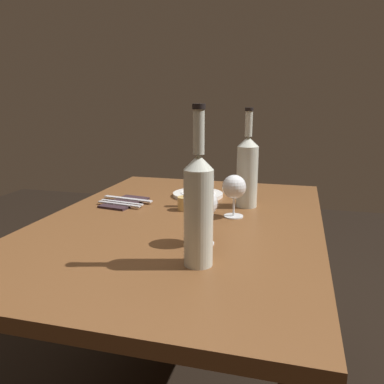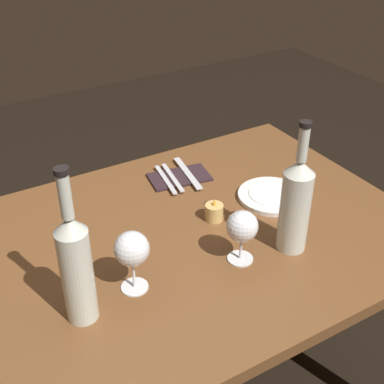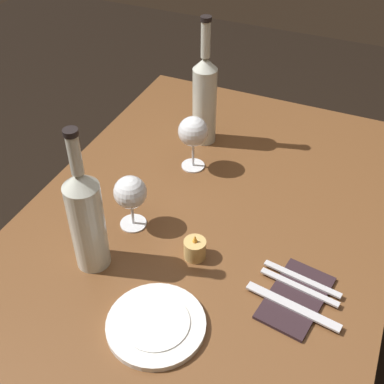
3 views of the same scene
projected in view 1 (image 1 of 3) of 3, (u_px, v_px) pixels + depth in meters
The scene contains 11 objects.
dining_table at pixel (181, 246), 1.32m from camera, with size 1.30×0.90×0.74m.
wine_glass_left at pixel (234, 188), 1.32m from camera, with size 0.08×0.08×0.14m.
wine_glass_right at pixel (202, 204), 1.07m from camera, with size 0.08×0.08×0.16m.
wine_bottle at pixel (198, 207), 0.93m from camera, with size 0.07×0.07×0.38m.
wine_bottle_second at pixel (247, 170), 1.44m from camera, with size 0.08×0.08×0.36m.
votive_candle at pixel (185, 204), 1.42m from camera, with size 0.05×0.05×0.07m.
dinner_plate at pixel (198, 194), 1.62m from camera, with size 0.20×0.20×0.02m.
folded_napkin at pixel (125, 202), 1.51m from camera, with size 0.21×0.14×0.01m.
fork_inner at pixel (122, 202), 1.49m from camera, with size 0.04×0.18×0.00m.
fork_outer at pixel (119, 204), 1.46m from camera, with size 0.04×0.18×0.00m.
table_knife at pixel (128, 199), 1.54m from camera, with size 0.05×0.21×0.00m.
Camera 1 is at (-1.19, -0.36, 1.13)m, focal length 37.15 mm.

